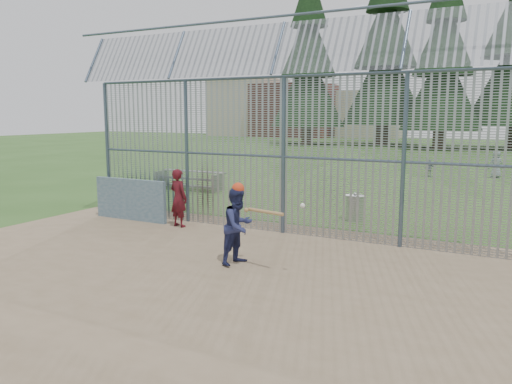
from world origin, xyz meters
The scene contains 13 objects.
ground centered at (0.00, 0.00, 0.00)m, with size 120.00×120.00×0.00m, color #2D511E.
dirt_infield centered at (0.00, -0.50, 0.01)m, with size 14.00×10.00×0.02m, color #756047.
dugout_wall centered at (-4.60, 2.90, 0.62)m, with size 2.50×0.12×1.20m, color #38566B.
batter centered at (0.32, 0.60, 0.81)m, with size 0.77×0.60×1.59m, color navy.
onlooker centered at (-2.83, 2.83, 0.81)m, with size 0.58×0.38×1.59m, color maroon.
bg_kid_standing centered at (4.40, 18.66, 0.67)m, with size 0.66×0.43×1.35m, color slate.
bg_kid_seated centered at (1.49, 17.57, 0.42)m, with size 0.49×0.20×0.84m, color slate.
batting_gear centered at (0.50, 0.56, 1.50)m, with size 1.68×0.40×0.56m.
trash_can centered at (1.19, 5.94, 0.38)m, with size 0.56×0.56×0.82m.
bleacher centered at (-6.65, 8.72, 0.41)m, with size 3.00×0.95×0.72m.
backstop_fence centered at (1.81, 3.43, 2.36)m, with size 20.09×0.81×5.30m.
conifer_row centered at (1.93, 41.51, 10.83)m, with size 38.48×12.26×20.20m.
distant_buildings centered at (-23.18, 56.49, 3.60)m, with size 26.50×10.50×8.00m.
Camera 1 is at (5.28, -8.05, 3.08)m, focal length 35.00 mm.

